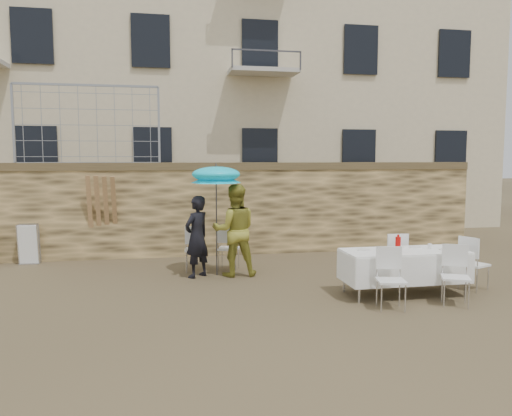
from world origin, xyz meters
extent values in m
plane|color=brown|center=(0.00, 0.00, 0.00)|extent=(80.00, 80.00, 0.00)
cube|color=olive|center=(0.00, 5.00, 1.10)|extent=(13.00, 0.50, 2.20)
cube|color=#C1B18C|center=(0.00, 12.00, 7.50)|extent=(20.00, 8.00, 15.00)
imported|color=black|center=(-0.70, 2.66, 0.81)|extent=(0.70, 0.68, 1.61)
imported|color=gold|center=(0.05, 2.66, 0.92)|extent=(0.91, 0.72, 1.83)
cylinder|color=#3F3F44|center=(-0.30, 2.76, 0.93)|extent=(0.03, 0.03, 1.86)
cone|color=#0AD0F6|center=(-0.30, 2.76, 1.97)|extent=(1.00, 1.00, 0.22)
cube|color=white|center=(2.71, 0.73, 0.75)|extent=(2.10, 0.85, 0.05)
cylinder|color=silver|center=(1.76, 0.38, 0.37)|extent=(0.04, 0.04, 0.74)
cylinder|color=silver|center=(3.66, 0.38, 0.37)|extent=(0.04, 0.04, 0.74)
cylinder|color=silver|center=(1.76, 1.07, 0.37)|extent=(0.04, 0.04, 0.74)
cylinder|color=silver|center=(3.66, 1.07, 0.37)|extent=(0.04, 0.04, 0.74)
cylinder|color=red|center=(2.51, 0.58, 0.91)|extent=(0.09, 0.09, 0.26)
camera|label=1|loc=(-1.34, -7.07, 2.34)|focal=35.00mm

